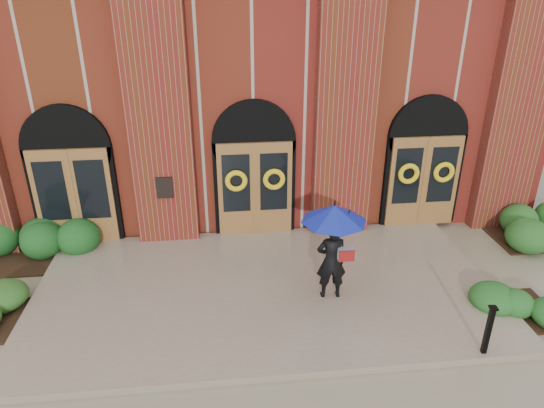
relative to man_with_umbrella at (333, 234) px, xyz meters
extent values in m
plane|color=gray|center=(-1.34, 0.32, -1.64)|extent=(90.00, 90.00, 0.00)
cube|color=gray|center=(-1.34, 0.47, -1.56)|extent=(10.00, 5.30, 0.15)
cube|color=maroon|center=(-1.34, 9.22, 1.86)|extent=(16.00, 12.00, 7.00)
cube|color=black|center=(-3.59, 2.79, 0.01)|extent=(0.40, 0.05, 0.55)
cube|color=maroon|center=(-3.59, 3.05, 1.86)|extent=(1.50, 0.45, 7.00)
cube|color=maroon|center=(0.91, 3.05, 1.86)|extent=(1.50, 0.45, 7.00)
cube|color=maroon|center=(5.41, 3.05, 1.86)|extent=(1.50, 0.45, 7.00)
cube|color=#936130|center=(-5.84, 3.03, -0.24)|extent=(1.90, 0.10, 2.50)
cylinder|color=black|center=(-5.84, 3.17, 1.01)|extent=(2.10, 0.22, 2.10)
cube|color=#936130|center=(-1.34, 3.03, -0.24)|extent=(1.90, 0.10, 2.50)
cylinder|color=black|center=(-1.34, 3.17, 1.01)|extent=(2.10, 0.22, 2.10)
cube|color=#936130|center=(3.16, 3.03, -0.24)|extent=(1.90, 0.10, 2.50)
cylinder|color=black|center=(3.16, 3.17, 1.01)|extent=(2.10, 0.22, 2.10)
torus|color=yellow|center=(-1.82, 2.91, 0.06)|extent=(0.57, 0.13, 0.57)
torus|color=yellow|center=(-0.86, 2.91, 0.06)|extent=(0.57, 0.13, 0.57)
torus|color=yellow|center=(2.68, 2.91, 0.06)|extent=(0.57, 0.13, 0.57)
torus|color=yellow|center=(3.64, 2.91, 0.06)|extent=(0.57, 0.13, 0.57)
imported|color=black|center=(0.00, 0.00, -0.63)|extent=(0.64, 0.44, 1.72)
cone|color=navy|center=(0.00, 0.00, 0.47)|extent=(1.38, 1.38, 0.34)
cylinder|color=black|center=(0.05, -0.05, 0.01)|extent=(0.02, 0.02, 0.58)
cube|color=#B2B4B7|center=(0.25, -0.14, -0.40)|extent=(0.33, 0.17, 0.25)
cube|color=maroon|center=(0.25, -0.23, -0.40)|extent=(0.32, 0.03, 0.25)
cube|color=black|center=(2.39, -2.03, -1.01)|extent=(0.10, 0.10, 0.96)
cube|color=black|center=(2.39, -2.03, -0.51)|extent=(0.15, 0.15, 0.04)
ellipsoid|color=#18491A|center=(-7.45, 2.46, -1.21)|extent=(3.34, 1.34, 0.86)
ellipsoid|color=#29561D|center=(-6.70, 0.06, -1.38)|extent=(1.49, 1.28, 0.53)
ellipsoid|color=#1F521D|center=(3.76, -0.82, -1.38)|extent=(1.48, 1.27, 0.52)
camera|label=1|loc=(-2.18, -8.41, 4.66)|focal=32.00mm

